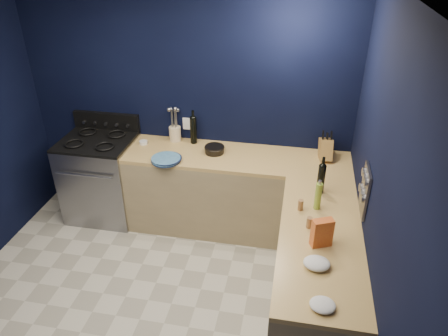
% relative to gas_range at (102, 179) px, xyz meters
% --- Properties ---
extents(floor, '(3.50, 3.50, 0.02)m').
position_rel_gas_range_xyz_m(floor, '(0.93, -1.42, -0.47)').
color(floor, beige).
rests_on(floor, ground).
extents(wall_back, '(3.50, 0.02, 2.60)m').
position_rel_gas_range_xyz_m(wall_back, '(0.93, 0.34, 0.84)').
color(wall_back, black).
rests_on(wall_back, ground).
extents(wall_right, '(0.02, 3.50, 2.60)m').
position_rel_gas_range_xyz_m(wall_right, '(2.69, -1.42, 0.84)').
color(wall_right, black).
rests_on(wall_right, ground).
extents(cab_back, '(2.30, 0.63, 0.86)m').
position_rel_gas_range_xyz_m(cab_back, '(1.53, 0.02, -0.03)').
color(cab_back, tan).
rests_on(cab_back, floor).
extents(top_back, '(2.30, 0.63, 0.04)m').
position_rel_gas_range_xyz_m(top_back, '(1.53, 0.02, 0.42)').
color(top_back, olive).
rests_on(top_back, cab_back).
extents(cab_right, '(0.63, 1.67, 0.86)m').
position_rel_gas_range_xyz_m(cab_right, '(2.37, -1.13, -0.03)').
color(cab_right, tan).
rests_on(cab_right, floor).
extents(top_right, '(0.63, 1.67, 0.04)m').
position_rel_gas_range_xyz_m(top_right, '(2.37, -1.13, 0.42)').
color(top_right, olive).
rests_on(top_right, cab_right).
extents(gas_range, '(0.76, 0.66, 0.92)m').
position_rel_gas_range_xyz_m(gas_range, '(0.00, 0.00, 0.00)').
color(gas_range, gray).
rests_on(gas_range, floor).
extents(oven_door, '(0.59, 0.02, 0.42)m').
position_rel_gas_range_xyz_m(oven_door, '(0.00, -0.32, -0.01)').
color(oven_door, black).
rests_on(oven_door, gas_range).
extents(cooktop, '(0.76, 0.66, 0.03)m').
position_rel_gas_range_xyz_m(cooktop, '(0.00, 0.00, 0.48)').
color(cooktop, black).
rests_on(cooktop, gas_range).
extents(backguard, '(0.76, 0.06, 0.20)m').
position_rel_gas_range_xyz_m(backguard, '(0.00, 0.30, 0.58)').
color(backguard, black).
rests_on(backguard, gas_range).
extents(spice_panel, '(0.02, 0.28, 0.38)m').
position_rel_gas_range_xyz_m(spice_panel, '(2.67, -0.87, 0.72)').
color(spice_panel, gray).
rests_on(spice_panel, wall_right).
extents(wall_outlet, '(0.09, 0.02, 0.13)m').
position_rel_gas_range_xyz_m(wall_outlet, '(0.93, 0.32, 0.62)').
color(wall_outlet, white).
rests_on(wall_outlet, wall_back).
extents(plate_stack, '(0.31, 0.31, 0.04)m').
position_rel_gas_range_xyz_m(plate_stack, '(0.85, -0.22, 0.46)').
color(plate_stack, '#37698F').
rests_on(plate_stack, top_back).
extents(ramekin, '(0.09, 0.09, 0.03)m').
position_rel_gas_range_xyz_m(ramekin, '(0.50, 0.10, 0.46)').
color(ramekin, white).
rests_on(ramekin, top_back).
extents(utensil_crock, '(0.14, 0.14, 0.16)m').
position_rel_gas_range_xyz_m(utensil_crock, '(0.81, 0.25, 0.52)').
color(utensil_crock, beige).
rests_on(utensil_crock, top_back).
extents(wine_bottle_back, '(0.08, 0.08, 0.29)m').
position_rel_gas_range_xyz_m(wine_bottle_back, '(1.02, 0.23, 0.59)').
color(wine_bottle_back, black).
rests_on(wine_bottle_back, top_back).
extents(lemon_basket, '(0.23, 0.23, 0.08)m').
position_rel_gas_range_xyz_m(lemon_basket, '(1.29, 0.05, 0.48)').
color(lemon_basket, black).
rests_on(lemon_basket, top_back).
extents(knife_block, '(0.15, 0.26, 0.26)m').
position_rel_gas_range_xyz_m(knife_block, '(2.41, 0.13, 0.55)').
color(knife_block, olive).
rests_on(knife_block, top_back).
extents(wine_bottle_right, '(0.09, 0.09, 0.27)m').
position_rel_gas_range_xyz_m(wine_bottle_right, '(2.36, -0.51, 0.57)').
color(wine_bottle_right, black).
rests_on(wine_bottle_right, top_right).
extents(oil_bottle, '(0.07, 0.07, 0.24)m').
position_rel_gas_range_xyz_m(oil_bottle, '(2.33, -0.77, 0.56)').
color(oil_bottle, '#85A631').
rests_on(oil_bottle, top_right).
extents(spice_jar_near, '(0.05, 0.05, 0.10)m').
position_rel_gas_range_xyz_m(spice_jar_near, '(2.20, -0.81, 0.49)').
color(spice_jar_near, olive).
rests_on(spice_jar_near, top_right).
extents(spice_jar_far, '(0.05, 0.05, 0.09)m').
position_rel_gas_range_xyz_m(spice_jar_far, '(2.27, -1.04, 0.49)').
color(spice_jar_far, olive).
rests_on(spice_jar_far, top_right).
extents(crouton_bag, '(0.17, 0.13, 0.22)m').
position_rel_gas_range_xyz_m(crouton_bag, '(2.36, -1.23, 0.55)').
color(crouton_bag, '#AD1723').
rests_on(crouton_bag, top_right).
extents(towel_front, '(0.20, 0.17, 0.06)m').
position_rel_gas_range_xyz_m(towel_front, '(2.33, -1.47, 0.47)').
color(towel_front, white).
rests_on(towel_front, top_right).
extents(towel_end, '(0.18, 0.17, 0.05)m').
position_rel_gas_range_xyz_m(towel_end, '(2.36, -1.83, 0.46)').
color(towel_end, white).
rests_on(towel_end, top_right).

